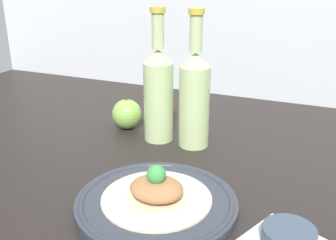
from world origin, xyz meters
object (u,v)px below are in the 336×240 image
Objects in this scene: plate at (157,202)px; dipping_bowl at (289,237)px; cider_bottle_left at (158,91)px; apple at (127,114)px; cider_bottle_right at (195,96)px; plated_food at (156,191)px.

plate is 21.37cm from dipping_bowl.
dipping_bowl is (32.69, -27.51, -10.06)cm from cider_bottle_left.
apple is 52.50cm from dipping_bowl.
cider_bottle_right is 20.52cm from apple.
plate is 30.30cm from cider_bottle_left.
plate is 36.13cm from apple.
cider_bottle_left is 3.92× the size of dipping_bowl.
plate is 28.20cm from cider_bottle_right.
cider_bottle_left is 3.41× the size of apple.
plated_food is at bearing -84.21° from cider_bottle_right.
cider_bottle_right is 37.83cm from dipping_bowl.
dipping_bowl is (21.31, -1.49, -1.69)cm from plated_food.
cider_bottle_right is (-2.64, 26.02, 8.37)cm from plated_food.
plated_food is 2.40× the size of dipping_bowl.
plate is at bearing -53.63° from apple.
dipping_bowl is (23.95, -27.51, -10.06)cm from cider_bottle_right.
plated_food is 0.61× the size of cider_bottle_left.
plate is at bearing -66.38° from cider_bottle_left.
dipping_bowl is at bearing -35.55° from apple.
dipping_bowl is at bearing -48.96° from cider_bottle_right.
cider_bottle_left is at bearing 139.92° from dipping_bowl.
plate is at bearing -84.21° from cider_bottle_right.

